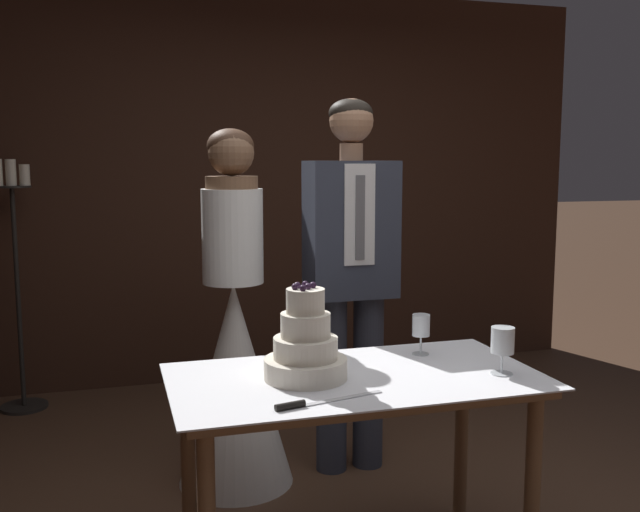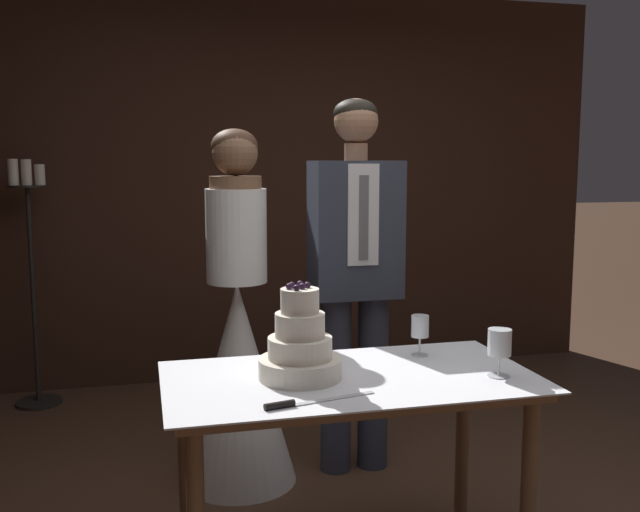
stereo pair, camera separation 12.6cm
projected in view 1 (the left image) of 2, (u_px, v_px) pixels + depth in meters
wall_back at (267, 187)px, 4.99m from camera, size 4.65×0.12×2.68m
cake_table at (355, 402)px, 2.56m from camera, size 1.32×0.71×0.76m
tiered_cake at (306, 347)px, 2.50m from camera, size 0.29×0.29×0.34m
cake_knife at (309, 403)px, 2.24m from camera, size 0.38×0.10×0.02m
wine_glass_near at (503, 342)px, 2.55m from camera, size 0.08×0.08×0.17m
wine_glass_middle at (421, 327)px, 2.81m from camera, size 0.07×0.07×0.16m
bride at (234, 356)px, 3.33m from camera, size 0.54×0.54×1.67m
groom at (351, 266)px, 3.43m from camera, size 0.42×0.25×1.81m
candle_stand at (17, 281)px, 4.30m from camera, size 0.28×0.28×1.53m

